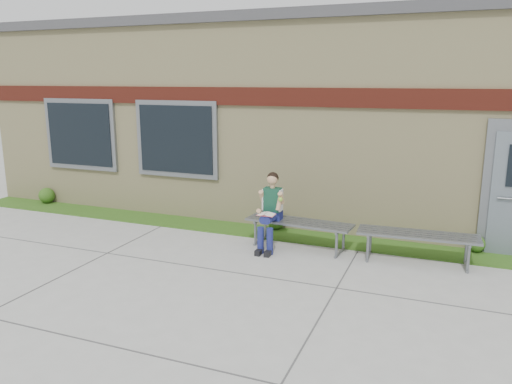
% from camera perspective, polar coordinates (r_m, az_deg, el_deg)
% --- Properties ---
extents(ground, '(80.00, 80.00, 0.00)m').
position_cam_1_polar(ground, '(7.20, 0.36, -11.26)').
color(ground, '#9E9E99').
rests_on(ground, ground).
extents(grass_strip, '(16.00, 0.80, 0.02)m').
position_cam_1_polar(grass_strip, '(9.51, 6.05, -5.18)').
color(grass_strip, '#2B5316').
rests_on(grass_strip, ground).
extents(school_building, '(16.20, 6.22, 4.20)m').
position_cam_1_polar(school_building, '(12.37, 10.54, 8.75)').
color(school_building, beige).
rests_on(school_building, ground).
extents(bench_left, '(1.92, 0.67, 0.49)m').
position_cam_1_polar(bench_left, '(8.85, 4.93, -4.03)').
color(bench_left, slate).
rests_on(bench_left, ground).
extents(bench_right, '(1.93, 0.63, 0.50)m').
position_cam_1_polar(bench_right, '(8.53, 17.97, -5.25)').
color(bench_right, slate).
rests_on(bench_right, ground).
extents(girl, '(0.47, 0.77, 1.35)m').
position_cam_1_polar(girl, '(8.71, 1.65, -1.93)').
color(girl, navy).
rests_on(girl, ground).
extents(shrub_west, '(0.37, 0.37, 0.37)m').
position_cam_1_polar(shrub_west, '(12.96, -22.81, -0.36)').
color(shrub_west, '#2B5316').
rests_on(shrub_west, grass_strip).
extents(shrub_mid, '(0.35, 0.35, 0.35)m').
position_cam_1_polar(shrub_mid, '(9.89, 2.30, -3.27)').
color(shrub_mid, '#2B5316').
rests_on(shrub_mid, grass_strip).
extents(shrub_east, '(0.29, 0.29, 0.29)m').
position_cam_1_polar(shrub_east, '(9.41, 23.88, -5.43)').
color(shrub_east, '#2B5316').
rests_on(shrub_east, grass_strip).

